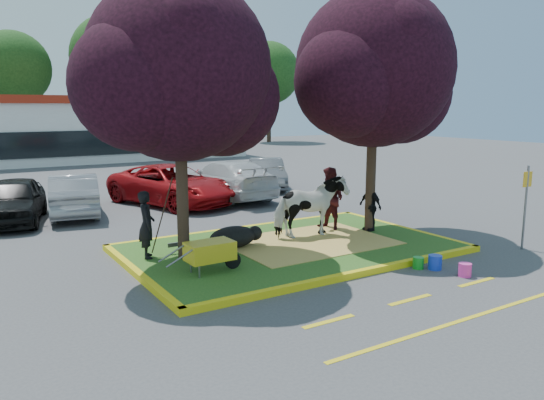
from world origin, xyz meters
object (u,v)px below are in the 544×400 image
cow (310,207)px  bucket_green (418,263)px  handler (147,225)px  car_black (14,200)px  calf (233,237)px  bucket_pink (465,270)px  wheelbarrow (210,251)px  bucket_blue (435,262)px  sign_post (526,199)px  car_silver (74,194)px

cow → bucket_green: size_ratio=7.39×
handler → car_black: bearing=31.2°
calf → handler: size_ratio=0.80×
bucket_pink → car_black: (-7.80, 11.38, 0.58)m
handler → wheelbarrow: size_ratio=0.88×
wheelbarrow → bucket_pink: wheelbarrow is taller
bucket_pink → bucket_blue: (-0.15, 0.71, 0.02)m
cow → wheelbarrow: cow is taller
bucket_green → cow: bearing=102.6°
calf → sign_post: sign_post is taller
calf → bucket_green: 4.60m
wheelbarrow → bucket_pink: size_ratio=6.06×
handler → bucket_green: size_ratio=5.91×
bucket_pink → car_silver: car_silver is taller
sign_post → car_silver: (-9.08, 10.95, -0.63)m
calf → car_silver: bearing=93.7°
handler → car_silver: handler is taller
calf → car_silver: (-2.39, 7.28, 0.29)m
wheelbarrow → bucket_green: (4.42, -1.85, -0.49)m
calf → bucket_pink: size_ratio=4.24×
handler → sign_post: bearing=-100.8°
bucket_green → bucket_blue: size_ratio=0.81×
sign_post → car_silver: 14.23m
cow → handler: 4.49m
calf → handler: handler is taller
bucket_green → bucket_pink: 1.05m
bucket_green → car_silver: car_silver is taller
handler → car_silver: 7.00m
calf → wheelbarrow: (-1.37, -1.57, 0.20)m
wheelbarrow → sign_post: 8.35m
car_black → car_silver: 1.94m
calf → car_black: car_black is taller
sign_post → bucket_pink: 3.49m
car_silver → handler: bearing=102.6°
cow → bucket_blue: bearing=-159.0°
bucket_green → car_black: size_ratio=0.06×
wheelbarrow → bucket_blue: (4.71, -2.10, -0.46)m
cow → car_silver: size_ratio=0.46×
sign_post → bucket_blue: sign_post is taller
cow → sign_post: (4.36, -3.52, 0.35)m
cow → wheelbarrow: bearing=116.0°
cow → wheelbarrow: (-3.69, -1.43, -0.38)m
handler → bucket_blue: (5.49, -3.96, -0.79)m
bucket_pink → bucket_blue: bucket_blue is taller
car_black → car_silver: bearing=22.8°
bucket_pink → handler: bearing=140.4°
handler → car_black: handler is taller
bucket_blue → car_silver: car_silver is taller
bucket_green → car_silver: size_ratio=0.06×
calf → bucket_blue: size_ratio=3.83×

